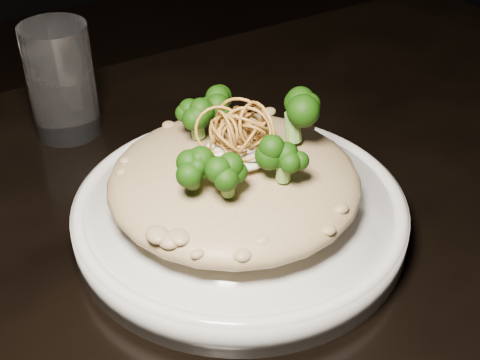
# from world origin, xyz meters

# --- Properties ---
(table) EXTENTS (1.10, 0.80, 0.75)m
(table) POSITION_xyz_m (0.00, 0.00, 0.67)
(table) COLOR black
(table) RESTS_ON ground
(plate) EXTENTS (0.30, 0.30, 0.03)m
(plate) POSITION_xyz_m (-0.04, 0.03, 0.77)
(plate) COLOR silver
(plate) RESTS_ON table
(risotto) EXTENTS (0.22, 0.22, 0.05)m
(risotto) POSITION_xyz_m (-0.05, 0.03, 0.80)
(risotto) COLOR brown
(risotto) RESTS_ON plate
(broccoli) EXTENTS (0.14, 0.14, 0.05)m
(broccoli) POSITION_xyz_m (-0.05, 0.03, 0.85)
(broccoli) COLOR black
(broccoli) RESTS_ON risotto
(cheese) EXTENTS (0.06, 0.06, 0.02)m
(cheese) POSITION_xyz_m (-0.04, 0.03, 0.84)
(cheese) COLOR white
(cheese) RESTS_ON risotto
(shallots) EXTENTS (0.06, 0.06, 0.04)m
(shallots) POSITION_xyz_m (-0.05, 0.02, 0.87)
(shallots) COLOR brown
(shallots) RESTS_ON cheese
(drinking_glass) EXTENTS (0.08, 0.08, 0.13)m
(drinking_glass) POSITION_xyz_m (-0.12, 0.27, 0.81)
(drinking_glass) COLOR white
(drinking_glass) RESTS_ON table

